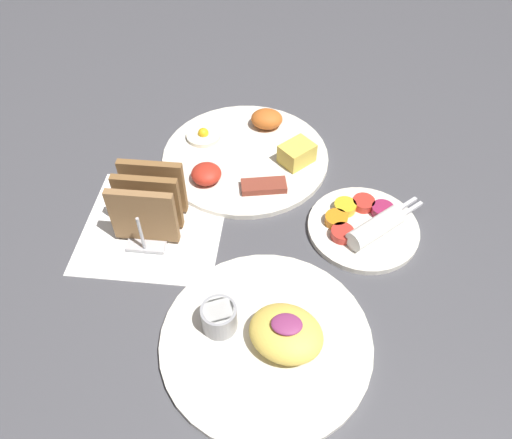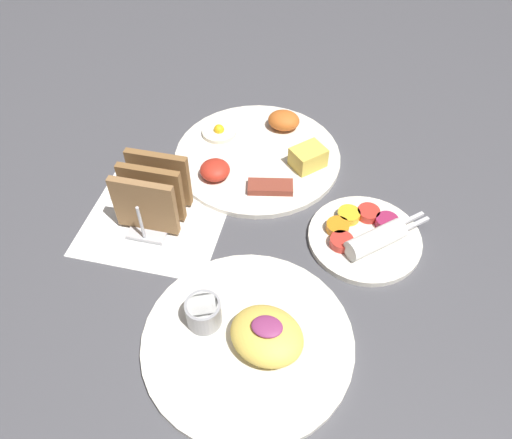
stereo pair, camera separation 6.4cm
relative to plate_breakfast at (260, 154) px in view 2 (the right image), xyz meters
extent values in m
plane|color=#47474C|center=(0.02, -0.18, -0.01)|extent=(3.00, 3.00, 0.00)
cube|color=white|center=(-0.13, -0.18, -0.01)|extent=(0.22, 0.22, 0.00)
cylinder|color=silver|center=(0.00, 0.00, -0.01)|extent=(0.30, 0.30, 0.01)
cube|color=#E5C64C|center=(0.09, -0.01, 0.02)|extent=(0.07, 0.07, 0.04)
ellipsoid|color=#C66023|center=(0.03, 0.09, 0.02)|extent=(0.06, 0.05, 0.03)
cylinder|color=#F4EACC|center=(-0.09, 0.04, 0.00)|extent=(0.06, 0.06, 0.01)
sphere|color=yellow|center=(-0.09, 0.04, 0.01)|extent=(0.02, 0.02, 0.02)
ellipsoid|color=red|center=(-0.06, -0.07, 0.01)|extent=(0.05, 0.05, 0.03)
cube|color=brown|center=(0.04, -0.08, 0.01)|extent=(0.08, 0.05, 0.01)
cylinder|color=silver|center=(0.20, -0.15, -0.01)|extent=(0.18, 0.18, 0.01)
cylinder|color=#99234C|center=(0.23, -0.12, 0.01)|extent=(0.04, 0.04, 0.01)
cylinder|color=red|center=(0.20, -0.11, 0.01)|extent=(0.04, 0.04, 0.01)
cylinder|color=gold|center=(0.17, -0.12, 0.01)|extent=(0.04, 0.04, 0.01)
cylinder|color=orange|center=(0.16, -0.15, 0.01)|extent=(0.04, 0.04, 0.01)
cylinder|color=red|center=(0.17, -0.18, 0.01)|extent=(0.04, 0.04, 0.01)
cylinder|color=white|center=(0.22, -0.17, 0.02)|extent=(0.09, 0.09, 0.03)
cube|color=silver|center=(0.27, -0.12, 0.02)|extent=(0.04, 0.04, 0.00)
cube|color=silver|center=(0.28, -0.12, 0.02)|extent=(0.04, 0.04, 0.00)
cylinder|color=silver|center=(0.07, -0.37, -0.01)|extent=(0.28, 0.28, 0.01)
ellipsoid|color=#EAC651|center=(0.09, -0.37, 0.02)|extent=(0.12, 0.11, 0.04)
ellipsoid|color=#8C3366|center=(0.09, -0.37, 0.04)|extent=(0.04, 0.03, 0.01)
cylinder|color=#99999E|center=(0.00, -0.35, 0.02)|extent=(0.05, 0.05, 0.04)
cylinder|color=white|center=(0.00, -0.35, 0.04)|extent=(0.04, 0.04, 0.01)
cube|color=#B7B7BC|center=(-0.13, -0.18, 0.00)|extent=(0.06, 0.12, 0.01)
cube|color=olive|center=(-0.13, -0.21, 0.05)|extent=(0.10, 0.01, 0.10)
cube|color=brown|center=(-0.13, -0.18, 0.05)|extent=(0.10, 0.01, 0.10)
cube|color=brown|center=(-0.13, -0.14, 0.05)|extent=(0.10, 0.01, 0.10)
cylinder|color=#B7B7BC|center=(-0.13, -0.23, 0.03)|extent=(0.01, 0.01, 0.07)
cylinder|color=#B7B7BC|center=(-0.13, -0.12, 0.03)|extent=(0.01, 0.01, 0.07)
camera|label=1|loc=(0.09, -0.68, 0.60)|focal=35.00mm
camera|label=2|loc=(0.15, -0.67, 0.60)|focal=35.00mm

